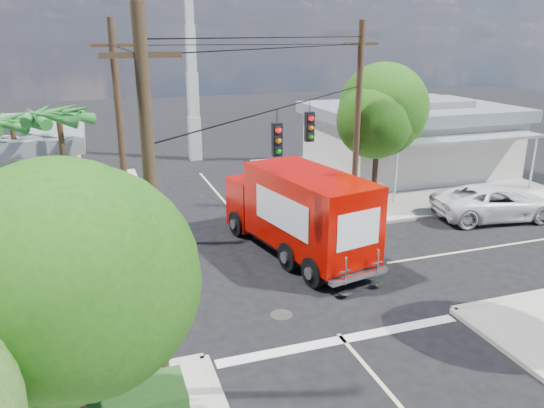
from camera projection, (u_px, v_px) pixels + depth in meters
name	position (u px, v px, depth m)	size (l,w,h in m)	color
ground	(290.00, 278.00, 19.14)	(120.00, 120.00, 0.00)	black
sidewalk_ne	(393.00, 178.00, 32.28)	(14.12, 14.12, 0.14)	#A29D93
road_markings	(306.00, 296.00, 17.81)	(32.00, 32.00, 0.01)	beige
building_ne	(409.00, 136.00, 33.08)	(11.80, 10.20, 4.50)	beige
radio_tower	(192.00, 77.00, 35.59)	(0.80, 0.80, 17.00)	silver
tree_sw_front	(62.00, 288.00, 8.86)	(3.88, 3.78, 6.03)	#422D1C
tree_ne_front	(379.00, 112.00, 26.00)	(4.21, 4.14, 6.66)	#422D1C
tree_ne_back	(400.00, 115.00, 28.97)	(3.77, 3.66, 5.82)	#422D1C
palm_nw_front	(59.00, 119.00, 22.04)	(3.01, 3.08, 5.59)	#422D1C
palm_nw_back	(12.00, 125.00, 22.88)	(3.01, 3.08, 5.19)	#422D1C
utility_poles	(233.00, 145.00, 18.67)	(12.00, 10.68, 9.00)	#473321
picket_fence	(46.00, 407.00, 11.47)	(5.94, 0.06, 1.00)	silver
vending_boxes	(367.00, 196.00, 26.52)	(1.90, 0.50, 1.10)	#A71613
delivery_truck	(298.00, 212.00, 20.74)	(3.97, 8.34, 3.48)	black
parked_car	(495.00, 202.00, 25.10)	(2.69, 5.83, 1.62)	silver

